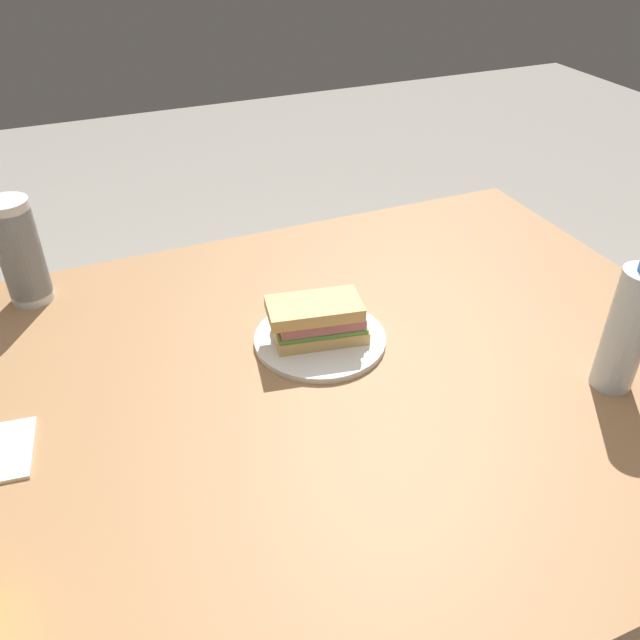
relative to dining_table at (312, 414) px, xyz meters
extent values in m
plane|color=gray|center=(0.00, 0.00, -0.65)|extent=(8.00, 8.00, 0.00)
cube|color=#9E7047|center=(0.00, 0.00, 0.06)|extent=(1.57, 1.13, 0.04)
cylinder|color=brown|center=(-0.70, -0.49, -0.31)|extent=(0.07, 0.07, 0.69)
cylinder|color=white|center=(-0.06, -0.10, 0.08)|extent=(0.25, 0.25, 0.01)
cube|color=#DBB26B|center=(-0.06, -0.10, 0.10)|extent=(0.18, 0.12, 0.02)
cube|color=#599E3F|center=(-0.06, -0.10, 0.12)|extent=(0.18, 0.11, 0.01)
cube|color=#C6727A|center=(-0.06, -0.10, 0.13)|extent=(0.17, 0.11, 0.02)
cube|color=yellow|center=(-0.06, -0.10, 0.15)|extent=(0.16, 0.10, 0.01)
cube|color=#DBB26B|center=(-0.04, -0.10, 0.16)|extent=(0.18, 0.12, 0.02)
cylinder|color=silver|center=(-0.47, 0.21, 0.19)|extent=(0.07, 0.07, 0.23)
cylinder|color=silver|center=(0.43, -0.47, 0.13)|extent=(0.08, 0.08, 0.09)
cylinder|color=silver|center=(0.43, -0.47, 0.14)|extent=(0.08, 0.08, 0.09)
cylinder|color=silver|center=(0.43, -0.47, 0.16)|extent=(0.08, 0.08, 0.09)
cylinder|color=silver|center=(0.43, -0.47, 0.18)|extent=(0.08, 0.08, 0.09)
cylinder|color=silver|center=(0.43, -0.47, 0.20)|extent=(0.08, 0.08, 0.09)
cylinder|color=silver|center=(0.43, -0.47, 0.22)|extent=(0.08, 0.08, 0.09)
cylinder|color=silver|center=(0.43, -0.47, 0.23)|extent=(0.08, 0.08, 0.09)
cylinder|color=silver|center=(0.43, -0.47, 0.25)|extent=(0.08, 0.08, 0.09)
camera|label=1|loc=(0.33, 0.81, 0.82)|focal=36.64mm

